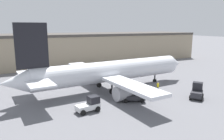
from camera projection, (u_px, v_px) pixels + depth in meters
The scene contains 7 objects.
ground_plane at pixel (112, 89), 39.78m from camera, with size 400.00×400.00×0.00m, color slate.
terminal_building at pixel (86, 48), 70.23m from camera, with size 75.10×17.87×9.09m.
airplane at pixel (107, 72), 38.63m from camera, with size 35.46×28.70×11.82m.
ground_crew_worker at pixel (158, 87), 38.28m from camera, with size 0.37×0.37×1.69m.
baggage_tug at pixel (197, 92), 34.59m from camera, with size 3.14×3.03×2.53m.
belt_loader_truck at pixel (135, 95), 33.54m from camera, with size 4.05×3.25×2.04m.
pushback_tug at pixel (90, 105), 29.35m from camera, with size 3.37×2.16×2.03m.
Camera 1 is at (-17.24, -34.20, 11.30)m, focal length 35.00 mm.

